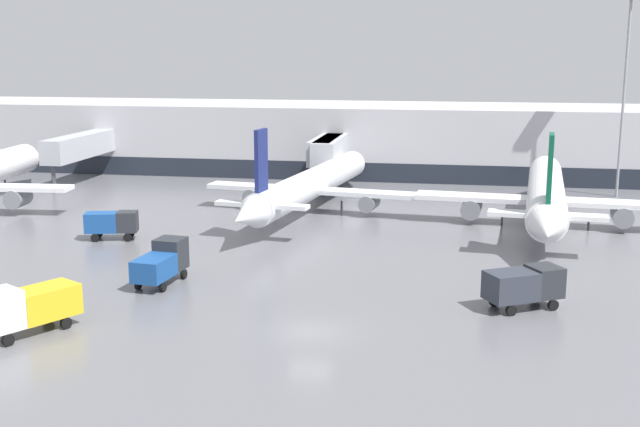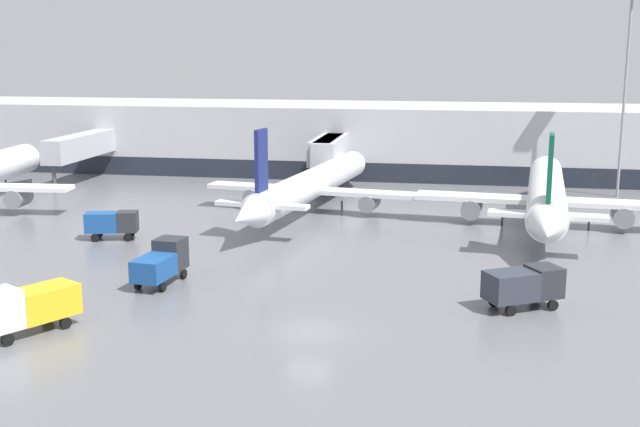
{
  "view_description": "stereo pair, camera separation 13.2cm",
  "coord_description": "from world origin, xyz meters",
  "px_view_note": "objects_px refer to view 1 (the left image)",
  "views": [
    {
      "loc": [
        8.36,
        -43.91,
        16.39
      ],
      "look_at": [
        -2.89,
        19.64,
        3.0
      ],
      "focal_mm": 45.0,
      "sensor_mm": 36.0,
      "label": 1
    },
    {
      "loc": [
        8.49,
        -43.88,
        16.39
      ],
      "look_at": [
        -2.89,
        19.64,
        3.0
      ],
      "focal_mm": 45.0,
      "sensor_mm": 36.0,
      "label": 2
    }
  ],
  "objects_px": {
    "parked_jet_1": "(311,185)",
    "apron_light_mast_6": "(628,39)",
    "service_truck_0": "(111,223)",
    "service_truck_2": "(162,262)",
    "parked_jet_0": "(546,195)",
    "service_truck_1": "(26,306)",
    "service_truck_3": "(524,284)"
  },
  "relations": [
    {
      "from": "service_truck_3",
      "to": "parked_jet_1",
      "type": "bearing_deg",
      "value": 94.77
    },
    {
      "from": "parked_jet_0",
      "to": "service_truck_2",
      "type": "distance_m",
      "value": 37.06
    },
    {
      "from": "parked_jet_1",
      "to": "apron_light_mast_6",
      "type": "xyz_separation_m",
      "value": [
        32.19,
        14.39,
        14.43
      ]
    },
    {
      "from": "service_truck_0",
      "to": "service_truck_3",
      "type": "xyz_separation_m",
      "value": [
        33.9,
        -13.08,
        0.08
      ]
    },
    {
      "from": "service_truck_3",
      "to": "apron_light_mast_6",
      "type": "bearing_deg",
      "value": 43.09
    },
    {
      "from": "service_truck_0",
      "to": "service_truck_2",
      "type": "xyz_separation_m",
      "value": [
        9.14,
        -11.82,
        0.08
      ]
    },
    {
      "from": "service_truck_0",
      "to": "service_truck_3",
      "type": "height_order",
      "value": "service_truck_3"
    },
    {
      "from": "service_truck_2",
      "to": "apron_light_mast_6",
      "type": "relative_size",
      "value": 0.24
    },
    {
      "from": "parked_jet_0",
      "to": "parked_jet_1",
      "type": "xyz_separation_m",
      "value": [
        -22.76,
        2.83,
        -0.23
      ]
    },
    {
      "from": "apron_light_mast_6",
      "to": "service_truck_1",
      "type": "bearing_deg",
      "value": -128.85
    },
    {
      "from": "service_truck_0",
      "to": "service_truck_1",
      "type": "bearing_deg",
      "value": -90.77
    },
    {
      "from": "service_truck_1",
      "to": "service_truck_0",
      "type": "bearing_deg",
      "value": -137.4
    },
    {
      "from": "service_truck_1",
      "to": "parked_jet_1",
      "type": "bearing_deg",
      "value": -164.44
    },
    {
      "from": "parked_jet_0",
      "to": "service_truck_2",
      "type": "xyz_separation_m",
      "value": [
        -28.41,
        -23.74,
        -1.44
      ]
    },
    {
      "from": "service_truck_0",
      "to": "service_truck_2",
      "type": "relative_size",
      "value": 0.87
    },
    {
      "from": "service_truck_0",
      "to": "apron_light_mast_6",
      "type": "bearing_deg",
      "value": 18.46
    },
    {
      "from": "apron_light_mast_6",
      "to": "service_truck_2",
      "type": "bearing_deg",
      "value": -132.73
    },
    {
      "from": "service_truck_1",
      "to": "apron_light_mast_6",
      "type": "distance_m",
      "value": 68.55
    },
    {
      "from": "service_truck_3",
      "to": "service_truck_1",
      "type": "bearing_deg",
      "value": 169.05
    },
    {
      "from": "parked_jet_0",
      "to": "service_truck_1",
      "type": "distance_m",
      "value": 47.58
    },
    {
      "from": "service_truck_2",
      "to": "parked_jet_1",
      "type": "bearing_deg",
      "value": -6.0
    },
    {
      "from": "service_truck_1",
      "to": "apron_light_mast_6",
      "type": "relative_size",
      "value": 0.27
    },
    {
      "from": "service_truck_1",
      "to": "apron_light_mast_6",
      "type": "xyz_separation_m",
      "value": [
        41.88,
        51.99,
        15.55
      ]
    },
    {
      "from": "parked_jet_1",
      "to": "apron_light_mast_6",
      "type": "bearing_deg",
      "value": -57.78
    },
    {
      "from": "parked_jet_0",
      "to": "service_truck_0",
      "type": "relative_size",
      "value": 7.68
    },
    {
      "from": "parked_jet_0",
      "to": "service_truck_2",
      "type": "height_order",
      "value": "parked_jet_0"
    },
    {
      "from": "service_truck_1",
      "to": "service_truck_3",
      "type": "relative_size",
      "value": 1.15
    },
    {
      "from": "parked_jet_0",
      "to": "service_truck_3",
      "type": "relative_size",
      "value": 6.74
    },
    {
      "from": "parked_jet_0",
      "to": "service_truck_1",
      "type": "relative_size",
      "value": 5.86
    },
    {
      "from": "service_truck_0",
      "to": "service_truck_2",
      "type": "height_order",
      "value": "service_truck_2"
    },
    {
      "from": "service_truck_2",
      "to": "apron_light_mast_6",
      "type": "distance_m",
      "value": 57.92
    },
    {
      "from": "parked_jet_0",
      "to": "service_truck_1",
      "type": "xyz_separation_m",
      "value": [
        -32.45,
        -34.77,
        -1.35
      ]
    }
  ]
}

